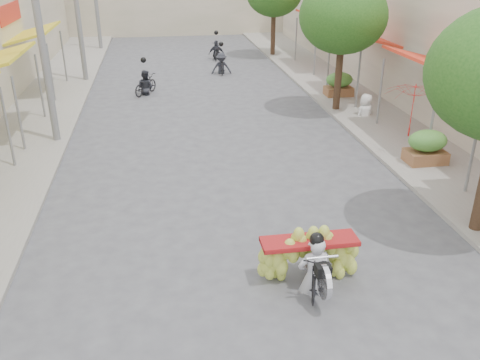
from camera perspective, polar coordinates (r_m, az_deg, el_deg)
name	(u,v)px	position (r m, az deg, el deg)	size (l,w,h in m)	color
sidewalk_left	(28,117)	(21.96, -22.72, 6.51)	(4.00, 60.00, 0.12)	gray
sidewalk_right	(363,102)	(23.08, 13.66, 8.54)	(4.00, 60.00, 0.12)	gray
utility_pole_mid	(39,23)	(17.94, -21.67, 16.09)	(0.60, 0.24, 8.00)	slate
street_tree_mid	(343,16)	(20.87, 11.51, 17.55)	(3.40, 3.40, 5.25)	#3A2719
produce_crate_mid	(427,144)	(16.57, 20.27, 3.79)	(1.20, 0.88, 1.16)	brown
produce_crate_far	(339,82)	(23.53, 11.07, 10.72)	(1.20, 0.88, 1.16)	brown
banana_motorbike	(312,253)	(10.12, 8.12, -8.14)	(2.20, 1.79, 2.23)	black
market_umbrella	(417,84)	(16.48, 19.26, 10.17)	(2.22, 2.22, 1.69)	red
pedestrian	(367,94)	(20.80, 14.08, 9.36)	(0.95, 0.75, 1.69)	white
bg_motorbike_a	(145,78)	(24.09, -10.65, 11.15)	(1.35, 1.70, 1.95)	black
bg_motorbike_b	(221,58)	(27.79, -2.12, 13.55)	(1.08, 1.61, 1.95)	black
bg_motorbike_c	(216,46)	(31.72, -2.67, 14.79)	(1.06, 1.72, 1.95)	black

